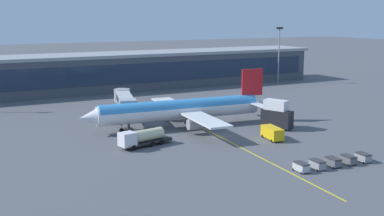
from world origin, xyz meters
name	(u,v)px	position (x,y,z in m)	size (l,w,h in m)	color
ground_plane	(221,136)	(0.00, 0.00, 0.00)	(700.00, 700.00, 0.00)	#515459
apron_lead_in_line	(215,134)	(-0.13, 2.00, 0.00)	(0.30, 80.00, 0.01)	yellow
terminal_building	(80,73)	(-10.76, 70.61, 6.05)	(170.63, 18.14, 12.06)	#424751
main_airliner	(181,109)	(-3.45, 11.20, 4.01)	(44.76, 35.43, 12.14)	white
jet_bridge	(125,101)	(-12.81, 21.94, 4.98)	(7.71, 18.34, 6.70)	#B2B7BC
fuel_tanker	(142,138)	(-17.11, -0.03, 1.75)	(11.09, 4.87, 3.25)	#232326
catering_lift	(277,115)	(14.46, 0.61, 3.07)	(5.05, 7.23, 6.30)	black
lavatory_truck	(273,133)	(7.93, -6.83, 1.42)	(3.16, 6.08, 2.50)	yellow
baggage_cart_0	(301,167)	(-0.07, -25.29, 0.78)	(1.72, 2.71, 1.48)	#B2B7BC
baggage_cart_1	(317,164)	(3.12, -25.42, 0.78)	(1.72, 2.71, 1.48)	gray
baggage_cart_2	(333,162)	(6.32, -25.55, 0.78)	(1.72, 2.71, 1.48)	#595B60
baggage_cart_3	(348,159)	(9.52, -25.69, 0.78)	(1.72, 2.71, 1.48)	#595B60
baggage_cart_4	(363,157)	(12.72, -25.82, 0.78)	(1.72, 2.71, 1.48)	gray
apron_light_mast_1	(279,50)	(58.55, 58.65, 12.02)	(2.80, 0.50, 20.20)	gray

